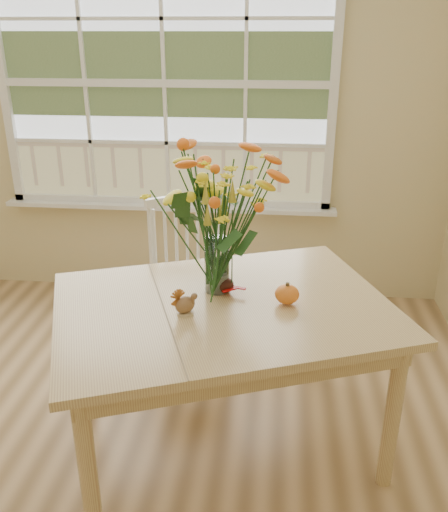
# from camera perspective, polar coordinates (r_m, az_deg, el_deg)

# --- Properties ---
(wall_back) EXTENTS (4.00, 0.02, 2.70)m
(wall_back) POSITION_cam_1_polar(r_m,az_deg,el_deg) (3.90, -6.07, 14.75)
(wall_back) COLOR beige
(wall_back) RESTS_ON floor
(window) EXTENTS (2.42, 0.12, 1.74)m
(window) POSITION_cam_1_polar(r_m,az_deg,el_deg) (3.85, -6.30, 17.35)
(window) COLOR silver
(window) RESTS_ON wall_back
(dining_table) EXTENTS (1.72, 1.48, 0.78)m
(dining_table) POSITION_cam_1_polar(r_m,az_deg,el_deg) (2.44, -0.05, -6.96)
(dining_table) COLOR tan
(dining_table) RESTS_ON floor
(windsor_chair) EXTENTS (0.55, 0.54, 0.99)m
(windsor_chair) POSITION_cam_1_polar(r_m,az_deg,el_deg) (3.15, -3.66, -2.34)
(windsor_chair) COLOR white
(windsor_chair) RESTS_ON floor
(flower_vase) EXTENTS (0.53, 0.53, 0.63)m
(flower_vase) POSITION_cam_1_polar(r_m,az_deg,el_deg) (2.36, -0.77, 4.67)
(flower_vase) COLOR white
(flower_vase) RESTS_ON dining_table
(pumpkin) EXTENTS (0.11, 0.11, 0.08)m
(pumpkin) POSITION_cam_1_polar(r_m,az_deg,el_deg) (2.39, 6.65, -4.12)
(pumpkin) COLOR orange
(pumpkin) RESTS_ON dining_table
(turkey_figurine) EXTENTS (0.11, 0.11, 0.11)m
(turkey_figurine) POSITION_cam_1_polar(r_m,az_deg,el_deg) (2.29, -4.13, -5.14)
(turkey_figurine) COLOR #CCB78C
(turkey_figurine) RESTS_ON dining_table
(dark_gourd) EXTENTS (0.12, 0.08, 0.07)m
(dark_gourd) POSITION_cam_1_polar(r_m,az_deg,el_deg) (2.47, 0.17, -3.15)
(dark_gourd) COLOR #38160F
(dark_gourd) RESTS_ON dining_table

